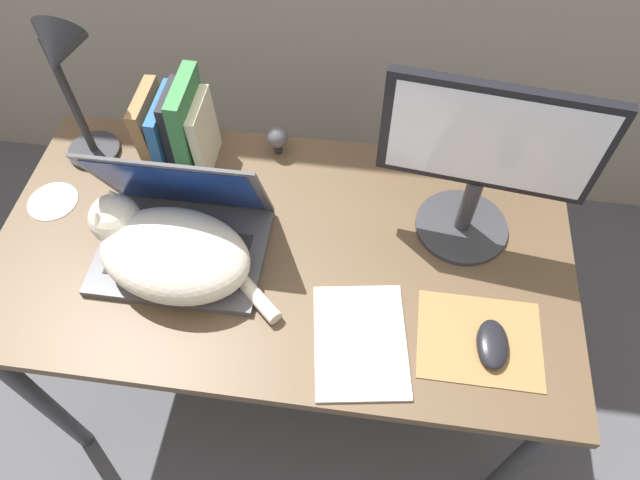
# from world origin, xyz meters

# --- Properties ---
(desk) EXTENTS (1.32, 0.71, 0.75)m
(desk) POSITION_xyz_m (0.00, 0.36, 0.67)
(desk) COLOR brown
(desk) RESTS_ON ground_plane
(laptop) EXTENTS (0.37, 0.28, 0.27)m
(laptop) POSITION_xyz_m (-0.22, 0.33, 0.80)
(laptop) COLOR #4C4C51
(laptop) RESTS_ON desk
(cat) EXTENTS (0.44, 0.27, 0.16)m
(cat) POSITION_xyz_m (-0.22, 0.27, 0.82)
(cat) COLOR beige
(cat) RESTS_ON desk
(external_monitor) EXTENTS (0.43, 0.21, 0.42)m
(external_monitor) POSITION_xyz_m (0.41, 0.47, 0.98)
(external_monitor) COLOR #333338
(external_monitor) RESTS_ON desk
(mousepad) EXTENTS (0.25, 0.20, 0.00)m
(mousepad) POSITION_xyz_m (0.44, 0.18, 0.75)
(mousepad) COLOR olive
(mousepad) RESTS_ON desk
(computer_mouse) EXTENTS (0.06, 0.11, 0.03)m
(computer_mouse) POSITION_xyz_m (0.46, 0.17, 0.77)
(computer_mouse) COLOR black
(computer_mouse) RESTS_ON mousepad
(book_row) EXTENTS (0.16, 0.17, 0.25)m
(book_row) POSITION_xyz_m (-0.29, 0.59, 0.86)
(book_row) COLOR olive
(book_row) RESTS_ON desk
(desk_lamp) EXTENTS (0.17, 0.17, 0.42)m
(desk_lamp) POSITION_xyz_m (-0.49, 0.56, 1.03)
(desk_lamp) COLOR #28282D
(desk_lamp) RESTS_ON desk
(notepad) EXTENTS (0.22, 0.28, 0.01)m
(notepad) POSITION_xyz_m (0.20, 0.15, 0.75)
(notepad) COLOR silver
(notepad) RESTS_ON desk
(webcam) EXTENTS (0.05, 0.05, 0.08)m
(webcam) POSITION_xyz_m (-0.06, 0.65, 0.80)
(webcam) COLOR #232328
(webcam) RESTS_ON desk
(cd_disc) EXTENTS (0.12, 0.12, 0.00)m
(cd_disc) POSITION_xyz_m (-0.57, 0.42, 0.75)
(cd_disc) COLOR silver
(cd_disc) RESTS_ON desk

